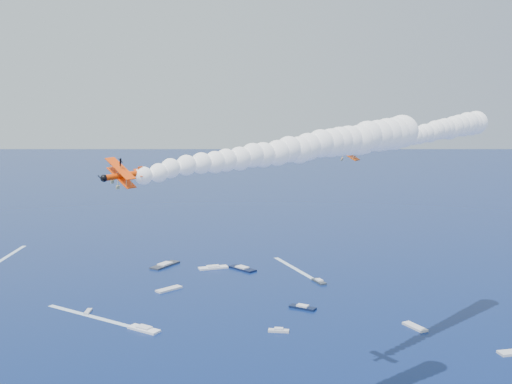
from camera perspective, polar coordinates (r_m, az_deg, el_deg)
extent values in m
cube|color=white|center=(190.86, -10.61, -12.72)|extent=(10.25, 9.95, 0.70)
cube|color=#303740|center=(237.28, 6.02, -8.47)|extent=(4.05, 8.41, 0.70)
cube|color=#2C2F3A|center=(262.89, -8.65, -6.89)|extent=(13.51, 14.50, 0.70)
cube|color=black|center=(207.35, 4.46, -10.90)|extent=(8.92, 8.18, 0.70)
cube|color=black|center=(254.44, -1.31, -7.30)|extent=(10.89, 13.29, 0.70)
cube|color=silver|center=(186.73, 2.17, -13.06)|extent=(6.62, 3.94, 0.70)
cube|color=silver|center=(228.91, -8.28, -9.13)|extent=(10.45, 8.59, 0.70)
cube|color=white|center=(256.40, -4.09, -7.20)|extent=(12.87, 5.65, 0.70)
cube|color=silver|center=(195.94, 14.89, -12.30)|extent=(5.16, 9.22, 0.70)
cube|color=silver|center=(210.44, -15.70, -10.90)|extent=(2.52, 5.24, 0.70)
cube|color=white|center=(207.52, -15.65, -11.26)|extent=(29.01, 27.54, 0.04)
cube|color=white|center=(257.17, 3.61, -7.22)|extent=(9.08, 37.70, 0.04)
cube|color=white|center=(300.72, -22.42, -5.58)|extent=(8.50, 37.78, 0.04)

